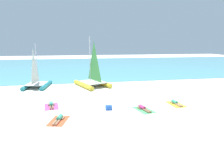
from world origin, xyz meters
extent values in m
plane|color=silver|center=(0.00, 10.00, 0.00)|extent=(120.00, 120.00, 0.00)
cube|color=#5BB2C1|center=(0.00, 32.09, 0.03)|extent=(120.00, 40.00, 0.05)
cylinder|color=yellow|center=(-2.76, 9.73, 0.27)|extent=(2.29, 4.51, 0.53)
cylinder|color=yellow|center=(-0.51, 10.67, 0.27)|extent=(2.29, 4.51, 0.53)
cube|color=silver|center=(-1.55, 10.00, 0.57)|extent=(3.40, 3.69, 0.07)
cylinder|color=silver|center=(-1.81, 10.61, 3.31)|extent=(0.11, 0.11, 5.55)
pyramid|color=#4CA54C|center=(-1.39, 9.60, 3.14)|extent=(1.00, 2.28, 4.66)
cylinder|color=teal|center=(-9.25, 10.87, 0.23)|extent=(0.93, 4.01, 0.46)
cylinder|color=teal|center=(-7.18, 10.62, 0.23)|extent=(0.93, 4.01, 0.46)
cube|color=silver|center=(-8.24, 10.56, 0.48)|extent=(2.38, 2.78, 0.06)
cylinder|color=silver|center=(-8.17, 11.12, 2.83)|extent=(0.09, 0.09, 4.75)
pyramid|color=white|center=(-8.28, 10.19, 2.69)|extent=(0.30, 2.08, 3.99)
cube|color=#D84C99|center=(-5.64, 2.97, 0.01)|extent=(1.37, 2.04, 0.01)
cylinder|color=#3FB28C|center=(-5.67, 3.17, 0.16)|extent=(0.39, 0.66, 0.30)
sphere|color=#8C6647|center=(-5.74, 3.57, 0.16)|extent=(0.22, 0.22, 0.22)
cylinder|color=#8C6647|center=(-5.66, 2.51, 0.08)|extent=(0.26, 0.79, 0.14)
cylinder|color=#8C6647|center=(-5.49, 2.54, 0.08)|extent=(0.26, 0.79, 0.14)
cylinder|color=#8C6647|center=(-5.91, 3.29, 0.07)|extent=(0.17, 0.46, 0.10)
cylinder|color=#8C6647|center=(-5.48, 3.35, 0.07)|extent=(0.17, 0.46, 0.10)
cube|color=#EA5933|center=(-4.77, -0.25, 0.01)|extent=(1.53, 2.11, 0.01)
cylinder|color=#3FB28C|center=(-4.72, -0.06, 0.16)|extent=(0.44, 0.67, 0.30)
sphere|color=tan|center=(-4.62, 0.34, 0.16)|extent=(0.22, 0.22, 0.22)
cylinder|color=tan|center=(-4.97, -0.66, 0.08)|extent=(0.33, 0.79, 0.14)
cylinder|color=tan|center=(-4.79, -0.71, 0.08)|extent=(0.33, 0.79, 0.14)
cylinder|color=tan|center=(-4.89, 0.15, 0.07)|extent=(0.21, 0.46, 0.10)
cylinder|color=tan|center=(-4.47, 0.04, 0.07)|extent=(0.21, 0.46, 0.10)
cube|color=#4CB266|center=(1.74, 0.81, 0.01)|extent=(1.57, 2.12, 0.01)
cylinder|color=#D83372|center=(1.69, 1.01, 0.16)|extent=(0.45, 0.68, 0.30)
sphere|color=#8C6647|center=(1.58, 1.40, 0.16)|extent=(0.22, 0.22, 0.22)
cylinder|color=#8C6647|center=(1.78, 0.36, 0.08)|extent=(0.34, 0.79, 0.14)
cylinder|color=#8C6647|center=(1.95, 0.40, 0.08)|extent=(0.34, 0.79, 0.14)
cylinder|color=#8C6647|center=(1.44, 1.10, 0.07)|extent=(0.22, 0.46, 0.10)
cylinder|color=#8C6647|center=(1.86, 1.21, 0.07)|extent=(0.22, 0.46, 0.10)
cube|color=yellow|center=(4.98, 1.66, 0.01)|extent=(1.21, 1.96, 0.01)
cylinder|color=#3FB28C|center=(4.97, 1.85, 0.16)|extent=(0.34, 0.64, 0.30)
sphere|color=tan|center=(4.95, 2.26, 0.16)|extent=(0.22, 0.22, 0.22)
cylinder|color=tan|center=(4.92, 1.20, 0.08)|extent=(0.19, 0.79, 0.14)
cylinder|color=tan|center=(5.10, 1.21, 0.08)|extent=(0.19, 0.79, 0.14)
cylinder|color=tan|center=(4.74, 2.00, 0.07)|extent=(0.13, 0.46, 0.10)
cylinder|color=tan|center=(5.18, 2.02, 0.07)|extent=(0.13, 0.46, 0.10)
cube|color=blue|center=(-1.01, 1.36, 0.18)|extent=(0.50, 0.36, 0.36)
camera|label=1|loc=(-3.33, -13.00, 5.26)|focal=30.61mm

